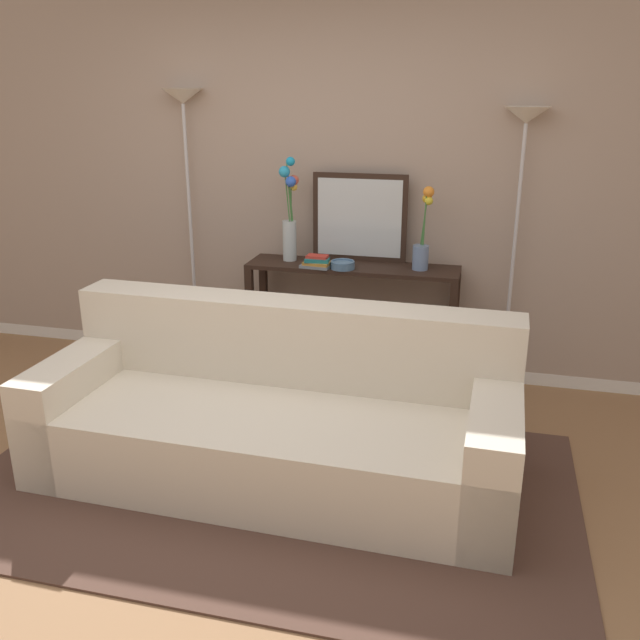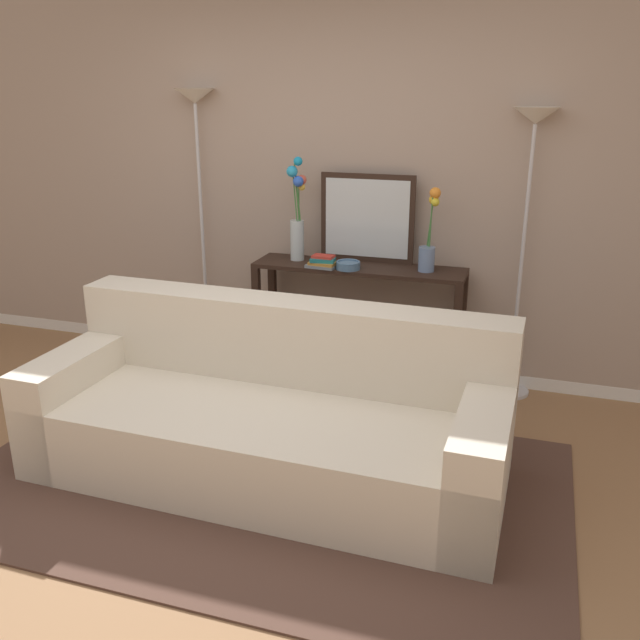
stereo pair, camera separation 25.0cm
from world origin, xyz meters
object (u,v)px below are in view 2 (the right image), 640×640
at_px(vase_tall_flowers, 297,217).
at_px(vase_short_flowers, 429,240).
at_px(floor_lamp_right, 530,175).
at_px(wall_mirror, 367,218).
at_px(book_stack, 323,262).
at_px(book_row_under_console, 299,366).
at_px(fruit_bowl, 348,265).
at_px(couch, 270,419).
at_px(console_table, 358,303).
at_px(floor_lamp_left, 198,151).

bearing_deg(vase_tall_flowers, vase_short_flowers, -1.18).
distance_m(floor_lamp_right, wall_mirror, 1.07).
height_order(vase_tall_flowers, book_stack, vase_tall_flowers).
bearing_deg(floor_lamp_right, book_row_under_console, -174.40).
relative_size(floor_lamp_right, book_row_under_console, 6.32).
distance_m(fruit_bowl, book_stack, 0.17).
relative_size(vase_tall_flowers, vase_short_flowers, 1.30).
bearing_deg(couch, console_table, 83.79).
height_order(vase_short_flowers, book_row_under_console, vase_short_flowers).
distance_m(floor_lamp_left, book_stack, 1.24).
bearing_deg(wall_mirror, fruit_bowl, -103.62).
distance_m(console_table, vase_short_flowers, 0.65).
distance_m(console_table, floor_lamp_right, 1.37).
distance_m(floor_lamp_right, book_row_under_console, 2.04).
height_order(console_table, floor_lamp_left, floor_lamp_left).
bearing_deg(floor_lamp_right, vase_short_flowers, -166.95).
height_order(vase_short_flowers, fruit_bowl, vase_short_flowers).
distance_m(vase_short_flowers, book_row_under_console, 1.33).
height_order(floor_lamp_right, vase_short_flowers, floor_lamp_right).
bearing_deg(fruit_bowl, wall_mirror, 76.38).
relative_size(wall_mirror, book_stack, 3.10).
relative_size(floor_lamp_right, wall_mirror, 2.90).
xyz_separation_m(wall_mirror, book_row_under_console, (-0.45, -0.14, -1.08)).
bearing_deg(floor_lamp_left, vase_tall_flowers, -8.39).
bearing_deg(book_stack, fruit_bowl, 3.27).
bearing_deg(console_table, couch, -96.21).
distance_m(couch, fruit_bowl, 1.30).
bearing_deg(book_stack, couch, -86.06).
relative_size(couch, book_stack, 12.00).
relative_size(vase_tall_flowers, book_stack, 3.38).
relative_size(couch, vase_short_flowers, 4.62).
distance_m(console_table, book_stack, 0.39).
relative_size(vase_short_flowers, book_stack, 2.60).
bearing_deg(vase_tall_flowers, floor_lamp_right, 4.46).
bearing_deg(couch, floor_lamp_right, 50.39).
distance_m(floor_lamp_left, book_row_under_console, 1.69).
bearing_deg(floor_lamp_left, couch, -52.52).
distance_m(couch, vase_tall_flowers, 1.58).
relative_size(book_stack, book_row_under_console, 0.70).
height_order(wall_mirror, vase_tall_flowers, vase_tall_flowers).
xyz_separation_m(floor_lamp_left, vase_tall_flowers, (0.78, -0.12, -0.40)).
bearing_deg(vase_tall_flowers, couch, -76.81).
relative_size(couch, console_table, 1.75).
xyz_separation_m(couch, wall_mirror, (0.15, 1.42, 0.83)).
distance_m(vase_tall_flowers, vase_short_flowers, 0.91).
distance_m(console_table, floor_lamp_left, 1.57).
height_order(floor_lamp_left, floor_lamp_right, floor_lamp_left).
bearing_deg(floor_lamp_right, fruit_bowl, -167.11).
bearing_deg(vase_tall_flowers, book_row_under_console, -73.09).
bearing_deg(vase_tall_flowers, floor_lamp_left, 171.61).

